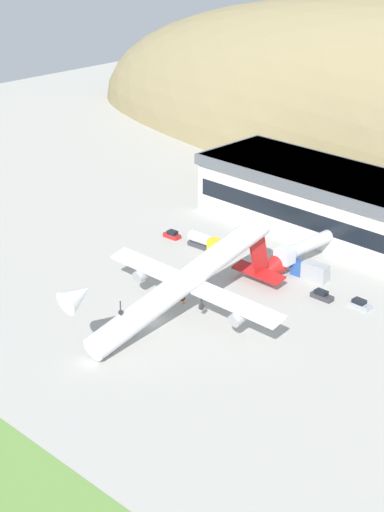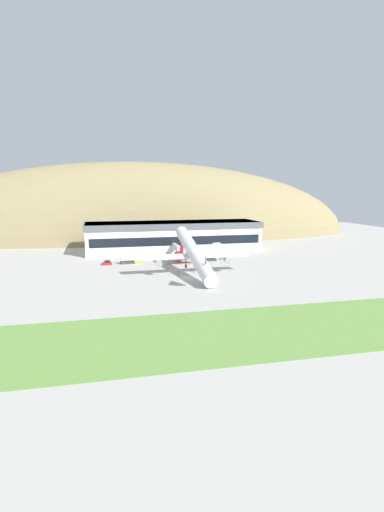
# 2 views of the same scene
# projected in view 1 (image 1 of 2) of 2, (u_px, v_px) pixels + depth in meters

# --- Properties ---
(ground_plane) EXTENTS (349.61, 349.61, 0.00)m
(ground_plane) POSITION_uv_depth(u_px,v_px,m) (152.00, 322.00, 146.97)
(ground_plane) COLOR #ADAAA3
(terminal_building) EXTENTS (77.57, 21.62, 13.22)m
(terminal_building) POSITION_uv_depth(u_px,v_px,m) (366.00, 209.00, 175.73)
(terminal_building) COLOR white
(terminal_building) RESTS_ON ground_plane
(jetway_0) EXTENTS (3.38, 15.30, 5.43)m
(jetway_0) POSITION_uv_depth(u_px,v_px,m) (302.00, 248.00, 166.06)
(jetway_0) COLOR silver
(jetway_0) RESTS_ON ground_plane
(cargo_airplane) EXTENTS (38.92, 51.24, 16.21)m
(cargo_airplane) POSITION_uv_depth(u_px,v_px,m) (188.00, 282.00, 145.70)
(cargo_airplane) COLOR silver
(service_car_0) EXTENTS (4.16, 1.96, 1.50)m
(service_car_0) POSITION_uv_depth(u_px,v_px,m) (360.00, 304.00, 151.58)
(service_car_0) COLOR #999EA3
(service_car_0) RESTS_ON ground_plane
(service_car_1) EXTENTS (3.79, 1.99, 1.64)m
(service_car_1) POSITION_uv_depth(u_px,v_px,m) (172.00, 235.00, 180.67)
(service_car_1) COLOR #B21E1E
(service_car_1) RESTS_ON ground_plane
(service_car_2) EXTENTS (4.27, 1.72, 1.63)m
(service_car_2) POSITION_uv_depth(u_px,v_px,m) (322.00, 295.00, 154.65)
(service_car_2) COLOR #333338
(service_car_2) RESTS_ON ground_plane
(fuel_truck) EXTENTS (7.68, 2.89, 3.29)m
(fuel_truck) POSITION_uv_depth(u_px,v_px,m) (311.00, 271.00, 162.27)
(fuel_truck) COLOR #264C99
(fuel_truck) RESTS_ON ground_plane
(box_truck) EXTENTS (8.03, 2.71, 3.11)m
(box_truck) POSITION_uv_depth(u_px,v_px,m) (205.00, 242.00, 175.13)
(box_truck) COLOR gold
(box_truck) RESTS_ON ground_plane
(traffic_cone_0) EXTENTS (0.52, 0.52, 0.58)m
(traffic_cone_0) POSITION_uv_depth(u_px,v_px,m) (184.00, 302.00, 153.27)
(traffic_cone_0) COLOR orange
(traffic_cone_0) RESTS_ON ground_plane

